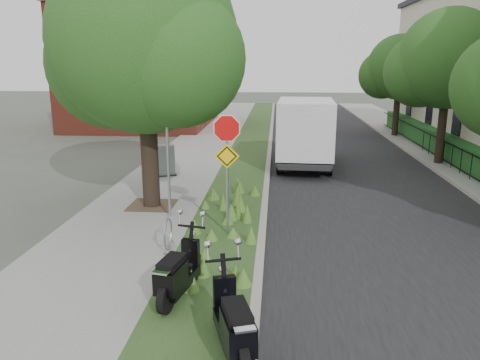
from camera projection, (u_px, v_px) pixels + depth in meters
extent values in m
plane|color=#4C5147|center=(281.00, 247.00, 11.60)|extent=(120.00, 120.00, 0.00)
cube|color=gray|center=(187.00, 160.00, 21.57)|extent=(3.50, 60.00, 0.12)
cube|color=#29481F|center=(247.00, 161.00, 21.36)|extent=(2.00, 60.00, 0.12)
cube|color=#9E9991|center=(269.00, 161.00, 21.28)|extent=(0.20, 60.00, 0.13)
cube|color=black|center=(346.00, 164.00, 21.03)|extent=(7.00, 60.00, 0.01)
cube|color=#9E9991|center=(426.00, 164.00, 20.75)|extent=(0.20, 60.00, 0.13)
cube|color=gray|center=(466.00, 164.00, 20.63)|extent=(3.20, 60.00, 0.12)
cylinder|color=black|center=(149.00, 134.00, 14.02)|extent=(0.52, 0.52, 4.48)
sphere|color=#234818|center=(144.00, 40.00, 13.35)|extent=(5.40, 5.40, 5.40)
sphere|color=#234818|center=(114.00, 64.00, 14.39)|extent=(4.05, 4.05, 4.05)
sphere|color=#234818|center=(177.00, 59.00, 12.75)|extent=(3.78, 3.78, 3.78)
cube|color=#473828|center=(152.00, 205.00, 14.58)|extent=(1.40, 1.40, 0.01)
cylinder|color=#A5A8AD|center=(168.00, 148.00, 13.06)|extent=(0.08, 0.08, 4.00)
torus|color=#A5A8AD|center=(168.00, 234.00, 11.10)|extent=(0.05, 0.77, 0.77)
cube|color=#A5A8AD|center=(165.00, 254.00, 10.84)|extent=(0.06, 0.06, 0.04)
cube|color=#A5A8AD|center=(172.00, 242.00, 11.54)|extent=(0.06, 0.06, 0.04)
cylinder|color=#A5A8AD|center=(227.00, 177.00, 11.88)|extent=(0.07, 0.07, 3.00)
cylinder|color=red|center=(227.00, 128.00, 11.55)|extent=(0.86, 0.03, 0.86)
cylinder|color=white|center=(227.00, 128.00, 11.56)|extent=(0.94, 0.02, 0.94)
cube|color=yellow|center=(227.00, 156.00, 11.72)|extent=(0.64, 0.03, 0.64)
cube|color=black|center=(445.00, 142.00, 20.45)|extent=(0.04, 24.00, 0.04)
cube|color=black|center=(443.00, 159.00, 20.65)|extent=(0.04, 24.00, 0.04)
cylinder|color=black|center=(444.00, 152.00, 20.56)|extent=(0.03, 0.03, 1.00)
cube|color=#1B4D1B|center=(460.00, 151.00, 20.50)|extent=(1.00, 24.00, 1.10)
cube|color=#2D2D33|center=(472.00, 66.00, 19.60)|extent=(0.25, 26.00, 0.60)
cube|color=maroon|center=(144.00, 68.00, 32.59)|extent=(9.00, 10.00, 8.00)
cube|color=#9E9991|center=(140.00, 6.00, 31.57)|extent=(9.40, 10.40, 0.40)
cylinder|color=black|center=(443.00, 117.00, 20.21)|extent=(0.36, 0.36, 4.03)
sphere|color=#234818|center=(449.00, 59.00, 19.60)|extent=(4.20, 4.20, 4.20)
sphere|color=#234818|center=(420.00, 71.00, 20.41)|extent=(3.15, 3.15, 3.15)
sphere|color=#234818|center=(474.00, 69.00, 19.13)|extent=(2.94, 2.94, 2.94)
cylinder|color=black|center=(397.00, 105.00, 27.98)|extent=(0.36, 0.36, 3.64)
sphere|color=#234818|center=(400.00, 67.00, 27.44)|extent=(3.80, 3.80, 3.80)
sphere|color=#234818|center=(382.00, 75.00, 28.17)|extent=(2.85, 2.85, 2.85)
sphere|color=#234818|center=(415.00, 74.00, 27.02)|extent=(2.66, 2.66, 2.66)
cylinder|color=black|center=(194.00, 267.00, 9.54)|extent=(0.24, 0.58, 0.57)
cylinder|color=black|center=(166.00, 298.00, 8.28)|extent=(0.24, 0.58, 0.57)
cube|color=black|center=(180.00, 282.00, 8.86)|extent=(0.61, 1.31, 0.20)
cube|color=black|center=(171.00, 278.00, 8.44)|extent=(0.53, 0.77, 0.44)
cube|color=black|center=(172.00, 262.00, 8.42)|extent=(0.45, 0.71, 0.13)
cylinder|color=black|center=(223.00, 310.00, 7.88)|extent=(0.31, 0.61, 0.59)
cylinder|color=black|center=(242.00, 360.00, 6.54)|extent=(0.31, 0.61, 0.59)
cube|color=black|center=(232.00, 333.00, 7.15)|extent=(0.76, 1.37, 0.20)
cube|color=black|center=(238.00, 332.00, 6.71)|extent=(0.61, 0.83, 0.46)
cube|color=black|center=(237.00, 311.00, 6.69)|extent=(0.53, 0.75, 0.14)
cube|color=#262628|center=(304.00, 155.00, 20.40)|extent=(2.31, 5.51, 0.18)
cube|color=#B7BABC|center=(305.00, 128.00, 22.20)|extent=(2.16, 1.53, 1.63)
cube|color=white|center=(305.00, 127.00, 19.54)|extent=(2.44, 3.99, 2.25)
cube|color=#262628|center=(164.00, 174.00, 18.45)|extent=(1.06, 0.91, 0.04)
cube|color=gray|center=(164.00, 160.00, 18.31)|extent=(0.93, 0.77, 1.20)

